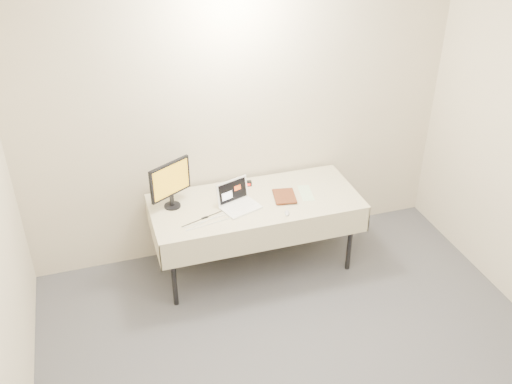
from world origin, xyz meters
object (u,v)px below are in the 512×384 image
object	(u,v)px
monitor	(170,182)
book	(274,186)
table	(255,206)
laptop	(237,201)

from	to	relation	value
monitor	book	xyz separation A→B (m)	(0.89, -0.14, -0.12)
table	monitor	xyz separation A→B (m)	(-0.72, 0.13, 0.31)
table	monitor	world-z (taller)	monitor
laptop	book	bearing A→B (deg)	-15.61
monitor	book	size ratio (longest dim) A/B	1.69
book	laptop	bearing A→B (deg)	-166.22
table	laptop	xyz separation A→B (m)	(-0.18, -0.04, 0.12)
monitor	book	world-z (taller)	monitor
laptop	monitor	bearing A→B (deg)	144.08
monitor	book	bearing A→B (deg)	-39.18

